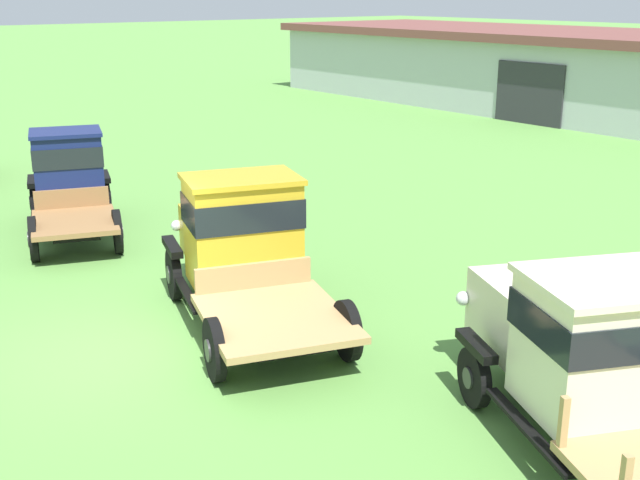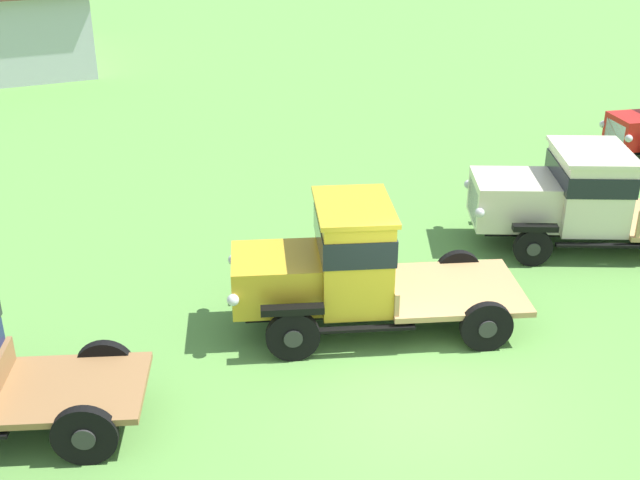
# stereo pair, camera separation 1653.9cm
# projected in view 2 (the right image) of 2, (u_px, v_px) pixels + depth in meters

# --- Properties ---
(ground_plane) EXTENTS (240.00, 240.00, 0.00)m
(ground_plane) POSITION_uv_depth(u_px,v_px,m) (419.00, 392.00, 12.39)
(ground_plane) COLOR #5B9342
(vintage_truck_midrow_center) EXTENTS (5.38, 3.40, 2.32)m
(vintage_truck_midrow_center) POSITION_uv_depth(u_px,v_px,m) (345.00, 265.00, 13.64)
(vintage_truck_midrow_center) COLOR black
(vintage_truck_midrow_center) RESTS_ON ground
(vintage_truck_far_side) EXTENTS (5.78, 4.07, 2.11)m
(vintage_truck_far_side) POSITION_uv_depth(u_px,v_px,m) (574.00, 195.00, 16.72)
(vintage_truck_far_side) COLOR black
(vintage_truck_far_side) RESTS_ON ground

